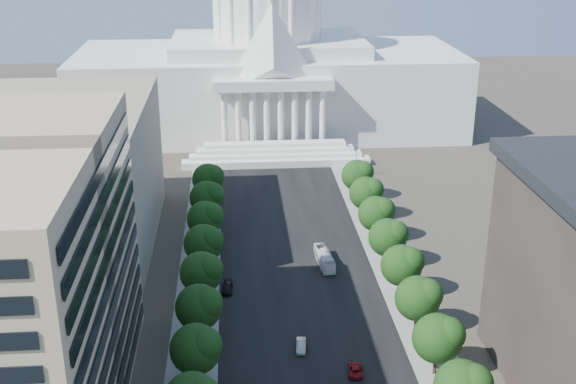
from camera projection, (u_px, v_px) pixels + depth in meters
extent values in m
cube|color=black|center=(294.00, 255.00, 147.82)|extent=(30.00, 260.00, 0.01)
cube|color=gray|center=(200.00, 259.00, 146.44)|extent=(8.00, 260.00, 0.02)
cube|color=gray|center=(385.00, 252.00, 149.21)|extent=(8.00, 260.00, 0.02)
cube|color=white|center=(268.00, 90.00, 231.58)|extent=(120.00, 50.00, 25.00)
cube|color=white|center=(268.00, 44.00, 226.33)|extent=(60.00, 40.00, 4.00)
cube|color=white|center=(273.00, 84.00, 203.59)|extent=(34.00, 8.00, 3.00)
cylinder|color=white|center=(268.00, 12.00, 222.71)|extent=(32.00, 32.00, 16.00)
cube|color=gray|center=(57.00, 176.00, 148.18)|extent=(38.00, 52.00, 30.00)
cylinder|color=#33261C|center=(197.00, 376.00, 106.95)|extent=(0.56, 0.56, 2.94)
sphere|color=black|center=(195.00, 349.00, 105.24)|extent=(7.60, 7.60, 7.60)
sphere|color=black|center=(204.00, 345.00, 104.22)|extent=(5.32, 5.32, 5.32)
cylinder|color=#33261C|center=(200.00, 332.00, 118.10)|extent=(0.56, 0.56, 2.94)
sphere|color=black|center=(199.00, 307.00, 116.40)|extent=(7.60, 7.60, 7.60)
sphere|color=black|center=(206.00, 303.00, 115.37)|extent=(5.32, 5.32, 5.32)
cylinder|color=#33261C|center=(202.00, 296.00, 129.25)|extent=(0.56, 0.56, 2.94)
sphere|color=black|center=(201.00, 273.00, 127.55)|extent=(7.60, 7.60, 7.60)
sphere|color=black|center=(208.00, 269.00, 126.53)|extent=(5.32, 5.32, 5.32)
cylinder|color=#33261C|center=(204.00, 265.00, 140.40)|extent=(0.56, 0.56, 2.94)
sphere|color=black|center=(203.00, 244.00, 138.70)|extent=(7.60, 7.60, 7.60)
sphere|color=black|center=(210.00, 240.00, 137.68)|extent=(5.32, 5.32, 5.32)
cylinder|color=#33261C|center=(206.00, 239.00, 151.55)|extent=(0.56, 0.56, 2.94)
sphere|color=black|center=(205.00, 219.00, 149.85)|extent=(7.60, 7.60, 7.60)
sphere|color=black|center=(211.00, 215.00, 148.83)|extent=(5.32, 5.32, 5.32)
cylinder|color=#33261C|center=(207.00, 217.00, 162.70)|extent=(0.56, 0.56, 2.94)
sphere|color=black|center=(207.00, 198.00, 161.00)|extent=(7.60, 7.60, 7.60)
sphere|color=black|center=(212.00, 194.00, 159.98)|extent=(5.32, 5.32, 5.32)
cylinder|color=#33261C|center=(209.00, 198.00, 173.86)|extent=(0.56, 0.56, 2.94)
sphere|color=black|center=(208.00, 179.00, 172.15)|extent=(7.60, 7.60, 7.60)
sphere|color=black|center=(213.00, 176.00, 171.13)|extent=(5.32, 5.32, 5.32)
sphere|color=black|center=(474.00, 383.00, 95.70)|extent=(5.32, 5.32, 5.32)
cylinder|color=#33261C|center=(435.00, 365.00, 109.57)|extent=(0.56, 0.56, 2.94)
sphere|color=black|center=(437.00, 338.00, 107.87)|extent=(7.60, 7.60, 7.60)
sphere|color=black|center=(448.00, 334.00, 106.85)|extent=(5.32, 5.32, 5.32)
cylinder|color=#33261C|center=(416.00, 323.00, 120.72)|extent=(0.56, 0.56, 2.94)
sphere|color=black|center=(418.00, 298.00, 119.02)|extent=(7.60, 7.60, 7.60)
sphere|color=black|center=(427.00, 294.00, 118.00)|extent=(5.32, 5.32, 5.32)
cylinder|color=#33261C|center=(400.00, 288.00, 131.87)|extent=(0.56, 0.56, 2.94)
sphere|color=black|center=(401.00, 265.00, 130.17)|extent=(7.60, 7.60, 7.60)
sphere|color=black|center=(410.00, 261.00, 129.15)|extent=(5.32, 5.32, 5.32)
cylinder|color=#33261C|center=(386.00, 259.00, 143.03)|extent=(0.56, 0.56, 2.94)
sphere|color=black|center=(388.00, 237.00, 141.32)|extent=(7.60, 7.60, 7.60)
sphere|color=black|center=(395.00, 234.00, 140.30)|extent=(5.32, 5.32, 5.32)
cylinder|color=#33261C|center=(375.00, 234.00, 154.18)|extent=(0.56, 0.56, 2.94)
sphere|color=black|center=(376.00, 214.00, 152.48)|extent=(7.60, 7.60, 7.60)
sphere|color=black|center=(383.00, 210.00, 151.45)|extent=(5.32, 5.32, 5.32)
cylinder|color=#33261C|center=(365.00, 212.00, 165.33)|extent=(0.56, 0.56, 2.94)
sphere|color=black|center=(366.00, 193.00, 163.63)|extent=(7.60, 7.60, 7.60)
sphere|color=black|center=(372.00, 190.00, 162.61)|extent=(5.32, 5.32, 5.32)
cylinder|color=#33261C|center=(356.00, 193.00, 176.48)|extent=(0.56, 0.56, 2.94)
sphere|color=black|center=(357.00, 175.00, 174.78)|extent=(7.60, 7.60, 7.60)
sphere|color=black|center=(363.00, 172.00, 173.76)|extent=(5.32, 5.32, 5.32)
cylinder|color=gray|center=(475.00, 375.00, 94.93)|extent=(2.40, 0.14, 0.14)
sphere|color=gray|center=(467.00, 376.00, 94.89)|extent=(0.44, 0.44, 0.44)
cylinder|color=gray|center=(432.00, 307.00, 119.81)|extent=(0.18, 0.18, 9.00)
cylinder|color=gray|center=(426.00, 284.00, 118.16)|extent=(2.40, 0.14, 0.14)
sphere|color=gray|center=(420.00, 285.00, 118.12)|extent=(0.44, 0.44, 0.44)
cylinder|color=gray|center=(399.00, 243.00, 143.04)|extent=(0.18, 0.18, 9.00)
cylinder|color=gray|center=(394.00, 223.00, 141.40)|extent=(2.40, 0.14, 0.14)
sphere|color=gray|center=(388.00, 224.00, 141.35)|extent=(0.44, 0.44, 0.44)
cylinder|color=gray|center=(375.00, 196.00, 166.27)|extent=(0.18, 0.18, 9.00)
cylinder|color=gray|center=(370.00, 179.00, 164.63)|extent=(2.40, 0.14, 0.14)
sphere|color=gray|center=(365.00, 180.00, 164.58)|extent=(0.44, 0.44, 0.44)
cylinder|color=gray|center=(357.00, 162.00, 189.51)|extent=(0.18, 0.18, 9.00)
cylinder|color=gray|center=(353.00, 146.00, 187.86)|extent=(2.40, 0.14, 0.14)
sphere|color=gray|center=(348.00, 147.00, 187.82)|extent=(0.44, 0.44, 0.44)
imported|color=#96979D|center=(301.00, 346.00, 115.77)|extent=(1.95, 4.42, 1.41)
imported|color=maroon|center=(355.00, 369.00, 109.89)|extent=(2.70, 4.80, 1.27)
imported|color=black|center=(227.00, 288.00, 133.62)|extent=(2.18, 4.89, 1.39)
imported|color=white|center=(324.00, 258.00, 143.37)|extent=(3.26, 10.44, 2.86)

